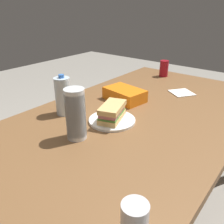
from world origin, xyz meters
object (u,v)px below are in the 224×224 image
Objects in this scene: sandwich at (112,112)px; plastic_cup_stack at (76,114)px; water_bottle_tall at (63,96)px; soda_can_silver at (134,224)px; paper_plate at (112,120)px; chip_bag at (125,95)px; dining_table at (127,132)px; soda_can_red at (164,68)px.

sandwich is 0.90× the size of plastic_cup_stack.
soda_can_silver is (0.39, 0.69, -0.04)m from water_bottle_tall.
sandwich is 0.96× the size of water_bottle_tall.
sandwich reaches higher than paper_plate.
plastic_cup_stack reaches higher than paper_plate.
dining_table is at bearing 138.93° from chip_bag.
water_bottle_tall is (0.08, -0.25, 0.09)m from paper_plate.
dining_table is 0.28m from chip_bag.
plastic_cup_stack reaches higher than soda_can_silver.
sandwich is 0.87× the size of chip_bag.
water_bottle_tall is 1.71× the size of soda_can_silver.
sandwich is (0.07, -0.04, 0.13)m from dining_table.
chip_bag is at bearing -169.10° from plastic_cup_stack.
chip_bag is (-0.26, -0.11, 0.03)m from paper_plate.
dining_table is at bearing 15.32° from soda_can_red.
soda_can_silver is (0.47, 0.44, 0.05)m from paper_plate.
water_bottle_tall is (0.08, -0.25, 0.04)m from sandwich.
chip_bag is at bearing -156.50° from paper_plate.
dining_table is at bearing 166.07° from plastic_cup_stack.
water_bottle_tall is at bearing -119.39° from soda_can_silver.
soda_can_silver reaches higher than chip_bag.
dining_table is 9.03× the size of water_bottle_tall.
soda_can_silver reaches higher than paper_plate.
sandwich is 1.64× the size of soda_can_red.
dining_table is at bearing 117.16° from water_bottle_tall.
sandwich is at bearing 11.31° from soda_can_red.
plastic_cup_stack reaches higher than sandwich.
plastic_cup_stack is at bearing -6.94° from sandwich.
sandwich reaches higher than dining_table.
soda_can_silver is at bearing 136.33° from chip_bag.
sandwich is 1.64× the size of soda_can_silver.
dining_table is 8.31× the size of paper_plate.
dining_table is 0.83m from soda_can_red.
plastic_cup_stack is at bearing -6.05° from paper_plate.
plastic_cup_stack reaches higher than chip_bag.
water_bottle_tall is at bearing -4.92° from soda_can_red.
soda_can_silver is (0.26, 0.47, -0.05)m from plastic_cup_stack.
soda_can_red is 0.53× the size of chip_bag.
dining_table is 0.34m from plastic_cup_stack.
sandwich is 0.22m from plastic_cup_stack.
soda_can_red is (-0.79, -0.22, 0.14)m from dining_table.
chip_bag is 0.92m from soda_can_silver.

